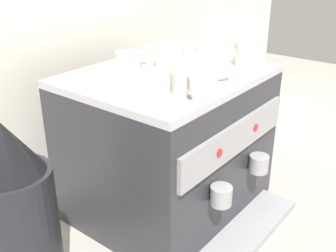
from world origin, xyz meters
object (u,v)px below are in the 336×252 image
at_px(espresso_machine, 169,143).
at_px(ceramic_cup_5, 186,78).
at_px(ceramic_cup_4, 205,70).
at_px(ceramic_cup_1, 245,53).
at_px(coffee_grinder, 17,219).
at_px(ceramic_cup_2, 131,65).
at_px(ceramic_cup_3, 205,60).
at_px(ceramic_cup_0, 168,54).
at_px(ceramic_bowl_1, 171,48).
at_px(milk_pitcher, 247,142).
at_px(ceramic_bowl_0, 148,89).

relative_size(espresso_machine, ceramic_cup_5, 5.40).
bearing_deg(ceramic_cup_4, ceramic_cup_5, -173.91).
height_order(ceramic_cup_1, coffee_grinder, ceramic_cup_1).
distance_m(espresso_machine, ceramic_cup_5, 0.31).
height_order(ceramic_cup_2, ceramic_cup_3, ceramic_cup_3).
relative_size(ceramic_cup_3, ceramic_cup_4, 0.99).
distance_m(ceramic_cup_4, ceramic_cup_5, 0.09).
xyz_separation_m(espresso_machine, ceramic_cup_1, (0.19, -0.13, 0.26)).
relative_size(espresso_machine, ceramic_cup_3, 5.39).
bearing_deg(ceramic_cup_0, ceramic_cup_5, -131.17).
xyz_separation_m(espresso_machine, coffee_grinder, (-0.49, 0.04, -0.00)).
bearing_deg(coffee_grinder, ceramic_bowl_1, 8.16).
xyz_separation_m(espresso_machine, ceramic_cup_0, (0.05, 0.04, 0.25)).
bearing_deg(ceramic_cup_0, coffee_grinder, -179.44).
distance_m(ceramic_cup_0, ceramic_cup_1, 0.22).
relative_size(ceramic_cup_0, ceramic_cup_1, 1.12).
relative_size(ceramic_cup_0, ceramic_cup_4, 1.08).
distance_m(ceramic_cup_1, milk_pitcher, 0.49).
height_order(ceramic_cup_2, ceramic_bowl_1, ceramic_cup_2).
relative_size(ceramic_cup_3, ceramic_cup_5, 1.00).
relative_size(ceramic_cup_3, ceramic_bowl_0, 0.99).
distance_m(ceramic_cup_2, ceramic_bowl_1, 0.30).
height_order(ceramic_cup_3, ceramic_cup_5, ceramic_cup_5).
bearing_deg(ceramic_cup_4, ceramic_bowl_1, 53.88).
height_order(coffee_grinder, milk_pitcher, coffee_grinder).
bearing_deg(milk_pitcher, ceramic_cup_5, -170.17).
distance_m(espresso_machine, milk_pitcher, 0.47).
xyz_separation_m(ceramic_cup_4, ceramic_cup_5, (-0.09, -0.01, 0.00)).
bearing_deg(ceramic_cup_5, espresso_machine, 52.05).
bearing_deg(espresso_machine, ceramic_cup_1, -34.13).
xyz_separation_m(ceramic_cup_0, ceramic_cup_3, (0.01, -0.12, 0.00)).
bearing_deg(ceramic_cup_2, ceramic_bowl_1, 17.02).
distance_m(ceramic_bowl_1, milk_pitcher, 0.50).
bearing_deg(espresso_machine, ceramic_cup_2, 155.58).
height_order(ceramic_cup_3, ceramic_cup_4, ceramic_cup_3).
height_order(ceramic_cup_2, coffee_grinder, ceramic_cup_2).
xyz_separation_m(ceramic_cup_1, ceramic_bowl_0, (-0.38, 0.05, -0.02)).
xyz_separation_m(ceramic_bowl_1, coffee_grinder, (-0.67, -0.10, -0.24)).
relative_size(ceramic_cup_4, coffee_grinder, 0.23).
relative_size(espresso_machine, coffee_grinder, 1.24).
relative_size(ceramic_cup_2, ceramic_cup_3, 1.05).
distance_m(espresso_machine, ceramic_cup_3, 0.27).
distance_m(ceramic_bowl_0, milk_pitcher, 0.74).
xyz_separation_m(ceramic_cup_0, ceramic_cup_5, (-0.15, -0.18, 0.00)).
bearing_deg(ceramic_bowl_1, ceramic_bowl_0, -149.32).
height_order(espresso_machine, milk_pitcher, espresso_machine).
height_order(espresso_machine, ceramic_cup_5, ceramic_cup_5).
bearing_deg(ceramic_cup_4, ceramic_cup_0, 70.39).
bearing_deg(ceramic_cup_2, espresso_machine, -24.42).
bearing_deg(milk_pitcher, coffee_grinder, 175.33).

